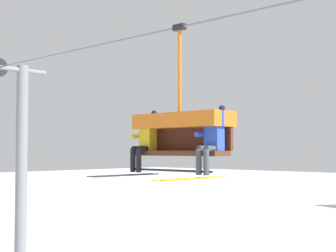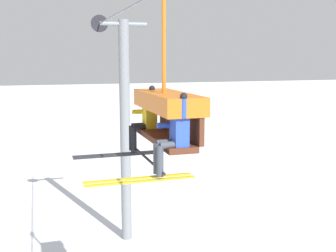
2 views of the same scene
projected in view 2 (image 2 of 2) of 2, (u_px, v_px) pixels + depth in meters
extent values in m
cylinder|color=slate|center=(125.00, 133.00, 14.65)|extent=(0.36, 0.36, 7.73)
cylinder|color=slate|center=(123.00, 24.00, 14.06)|extent=(0.16, 1.60, 0.16)
cylinder|color=black|center=(99.00, 24.00, 13.82)|extent=(0.08, 0.56, 0.56)
cube|color=#512819|center=(164.00, 138.00, 7.36)|extent=(2.15, 0.48, 0.10)
cube|color=#512819|center=(179.00, 122.00, 7.40)|extent=(2.15, 0.08, 0.45)
cube|color=#D16619|center=(167.00, 101.00, 7.28)|extent=(2.20, 0.68, 0.30)
cylinder|color=black|center=(146.00, 158.00, 7.32)|extent=(2.15, 0.04, 0.04)
cylinder|color=#D16619|center=(164.00, 44.00, 7.10)|extent=(0.07, 0.07, 1.67)
cube|color=yellow|center=(150.00, 115.00, 8.14)|extent=(0.32, 0.22, 0.52)
sphere|color=#284C93|center=(149.00, 96.00, 8.09)|extent=(0.22, 0.22, 0.22)
ellipsoid|color=black|center=(144.00, 96.00, 8.06)|extent=(0.17, 0.04, 0.08)
cylinder|color=black|center=(140.00, 126.00, 8.21)|extent=(0.11, 0.34, 0.11)
cylinder|color=black|center=(142.00, 127.00, 8.04)|extent=(0.11, 0.34, 0.11)
cylinder|color=black|center=(132.00, 138.00, 8.20)|extent=(0.11, 0.11, 0.48)
cylinder|color=black|center=(134.00, 140.00, 8.03)|extent=(0.11, 0.11, 0.48)
cube|color=#232328|center=(117.00, 154.00, 8.16)|extent=(0.09, 1.70, 0.02)
cube|color=#232328|center=(119.00, 156.00, 7.99)|extent=(0.09, 1.70, 0.02)
cylinder|color=yellow|center=(140.00, 112.00, 8.27)|extent=(0.09, 0.30, 0.09)
cylinder|color=yellow|center=(152.00, 97.00, 7.91)|extent=(0.09, 0.09, 0.30)
sphere|color=black|center=(152.00, 88.00, 7.88)|extent=(0.11, 0.11, 0.11)
cube|color=#2847B7|center=(179.00, 129.00, 6.47)|extent=(0.32, 0.22, 0.52)
sphere|color=silver|center=(179.00, 106.00, 6.42)|extent=(0.22, 0.22, 0.22)
ellipsoid|color=black|center=(173.00, 106.00, 6.39)|extent=(0.17, 0.04, 0.08)
cylinder|color=#3D424C|center=(167.00, 143.00, 6.54)|extent=(0.11, 0.34, 0.11)
cylinder|color=#3D424C|center=(171.00, 145.00, 6.38)|extent=(0.11, 0.34, 0.11)
cylinder|color=#3D424C|center=(157.00, 158.00, 6.53)|extent=(0.11, 0.11, 0.48)
cylinder|color=#3D424C|center=(160.00, 161.00, 6.36)|extent=(0.11, 0.11, 0.48)
cube|color=gold|center=(138.00, 178.00, 6.49)|extent=(0.09, 1.70, 0.02)
cube|color=gold|center=(141.00, 181.00, 6.32)|extent=(0.09, 1.70, 0.02)
cylinder|color=#2847B7|center=(166.00, 125.00, 6.60)|extent=(0.09, 0.30, 0.09)
cylinder|color=#2847B7|center=(184.00, 108.00, 6.24)|extent=(0.09, 0.09, 0.30)
sphere|color=black|center=(184.00, 96.00, 6.21)|extent=(0.11, 0.11, 0.11)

